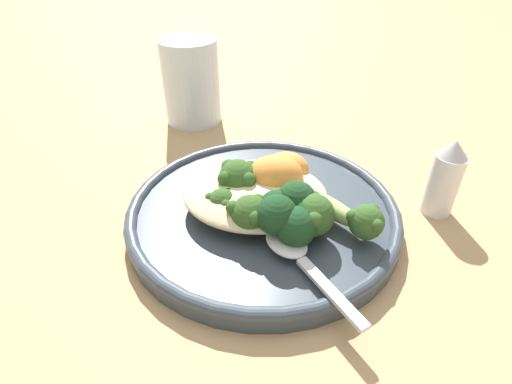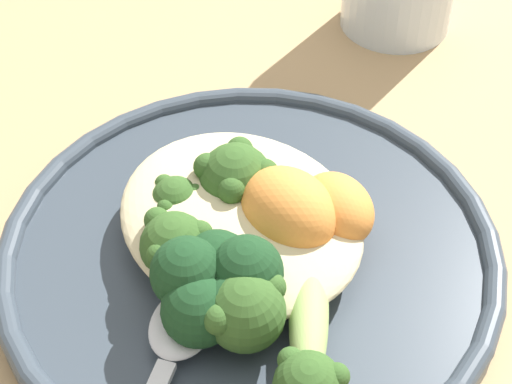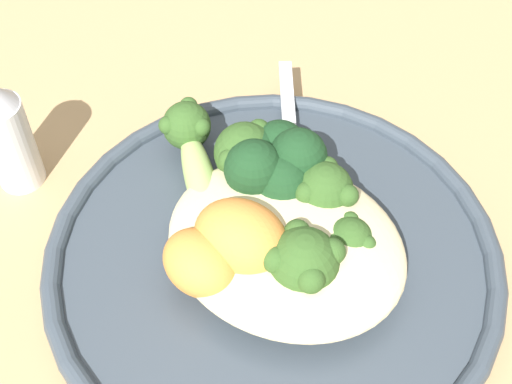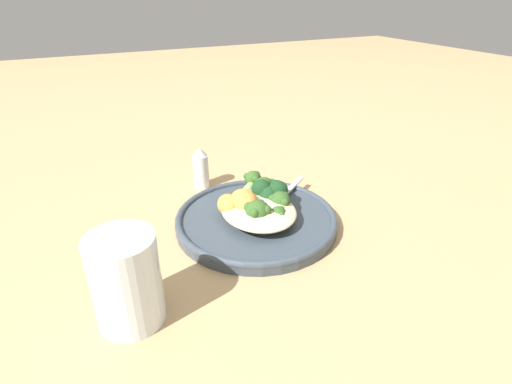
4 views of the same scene
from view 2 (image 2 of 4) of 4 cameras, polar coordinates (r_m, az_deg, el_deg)
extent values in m
plane|color=tan|center=(0.47, -1.01, -4.55)|extent=(4.00, 4.00, 0.00)
cylinder|color=#38424C|center=(0.45, -0.89, -4.78)|extent=(0.26, 0.26, 0.02)
torus|color=#38424C|center=(0.45, -0.90, -4.12)|extent=(0.27, 0.27, 0.01)
ellipsoid|color=beige|center=(0.44, -0.81, -1.93)|extent=(0.14, 0.12, 0.02)
ellipsoid|color=#9EBC66|center=(0.44, 1.98, -2.51)|extent=(0.07, 0.03, 0.02)
sphere|color=#335623|center=(0.45, -1.36, 0.85)|extent=(0.04, 0.04, 0.04)
sphere|color=#335623|center=(0.44, 0.58, 1.30)|extent=(0.01, 0.01, 0.01)
sphere|color=#335623|center=(0.46, -1.10, 2.80)|extent=(0.01, 0.01, 0.01)
sphere|color=#335623|center=(0.45, -3.32, 1.65)|extent=(0.01, 0.01, 0.01)
sphere|color=#335623|center=(0.43, -1.67, 0.09)|extent=(0.01, 0.01, 0.01)
ellipsoid|color=#9EBC66|center=(0.44, 0.19, -2.73)|extent=(0.09, 0.06, 0.02)
sphere|color=#335623|center=(0.45, -5.37, -0.61)|extent=(0.03, 0.03, 0.03)
sphere|color=#335623|center=(0.44, -4.07, -0.07)|extent=(0.01, 0.01, 0.01)
sphere|color=#335623|center=(0.45, -6.14, 0.55)|extent=(0.01, 0.01, 0.01)
sphere|color=#335623|center=(0.44, -6.01, -1.09)|extent=(0.01, 0.01, 0.01)
ellipsoid|color=#9EBC66|center=(0.43, 0.48, -3.82)|extent=(0.07, 0.09, 0.02)
sphere|color=#335623|center=(0.42, -5.55, -3.50)|extent=(0.03, 0.03, 0.03)
sphere|color=#335623|center=(0.42, -3.76, -2.78)|extent=(0.01, 0.01, 0.01)
sphere|color=#335623|center=(0.43, -6.62, -1.87)|extent=(0.01, 0.01, 0.01)
sphere|color=#335623|center=(0.41, -6.45, -4.25)|extent=(0.01, 0.01, 0.01)
ellipsoid|color=#9EBC66|center=(0.43, 1.58, -4.93)|extent=(0.02, 0.08, 0.01)
sphere|color=#335623|center=(0.41, -3.09, -6.44)|extent=(0.03, 0.03, 0.03)
sphere|color=#335623|center=(0.40, -1.35, -5.78)|extent=(0.01, 0.01, 0.01)
sphere|color=#335623|center=(0.41, -4.13, -4.87)|extent=(0.01, 0.01, 0.01)
sphere|color=#335623|center=(0.39, -3.87, -7.24)|extent=(0.01, 0.01, 0.01)
ellipsoid|color=#9EBC66|center=(0.42, 1.70, -6.19)|extent=(0.03, 0.06, 0.01)
sphere|color=#335623|center=(0.39, -0.72, -8.00)|extent=(0.04, 0.04, 0.04)
sphere|color=#335623|center=(0.39, 1.00, -6.37)|extent=(0.01, 0.01, 0.01)
sphere|color=#335623|center=(0.38, -2.52, -8.48)|extent=(0.01, 0.01, 0.01)
ellipsoid|color=#9EBC66|center=(0.41, 3.55, -7.93)|extent=(0.08, 0.07, 0.02)
sphere|color=#335623|center=(0.37, 5.39, -12.12)|extent=(0.01, 0.01, 0.01)
sphere|color=#335623|center=(0.38, 2.31, -11.14)|extent=(0.01, 0.01, 0.01)
ellipsoid|color=orange|center=(0.44, 5.40, -1.11)|extent=(0.05, 0.04, 0.03)
ellipsoid|color=orange|center=(0.43, 2.19, -1.27)|extent=(0.06, 0.05, 0.04)
sphere|color=#193D1E|center=(0.40, -1.36, -7.83)|extent=(0.04, 0.04, 0.04)
sphere|color=#193D1E|center=(0.40, -0.65, -5.35)|extent=(0.04, 0.04, 0.04)
sphere|color=#193D1E|center=(0.41, -2.59, -4.93)|extent=(0.04, 0.04, 0.04)
sphere|color=#193D1E|center=(0.40, -4.61, -5.41)|extent=(0.04, 0.04, 0.04)
sphere|color=#193D1E|center=(0.40, -3.85, -7.87)|extent=(0.04, 0.04, 0.04)
ellipsoid|color=silver|center=(0.41, -4.85, -8.67)|extent=(0.05, 0.05, 0.01)
camera|label=1|loc=(0.27, -60.69, -1.77)|focal=28.00mm
camera|label=3|loc=(0.52, 12.24, 44.70)|focal=50.00mm
camera|label=4|loc=(0.85, -10.97, 44.88)|focal=28.00mm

